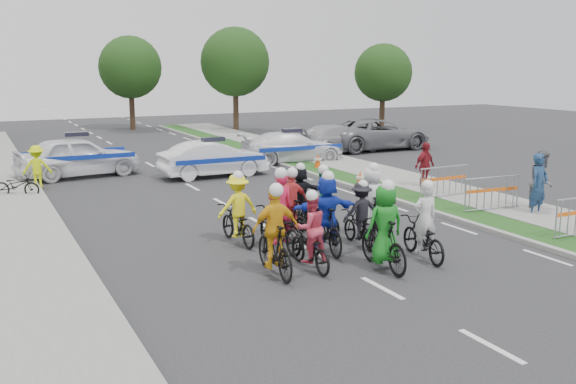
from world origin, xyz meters
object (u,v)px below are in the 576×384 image
police_car_0 (78,157)px  spectator_2 (425,166)px  rider_9 (291,211)px  cone_1 (318,162)px  rider_10 (238,215)px  tree_4 (130,67)px  rider_1 (384,235)px  rider_2 (310,240)px  rider_0 (423,233)px  spectator_1 (542,181)px  rider_4 (360,220)px  rider_5 (326,218)px  parked_bike (17,185)px  police_car_1 (213,159)px  rider_6 (280,223)px  police_car_2 (292,147)px  rider_3 (275,240)px  barrier_1 (492,195)px  cone_0 (360,181)px  marshal_hiviz (37,167)px  rider_11 (299,199)px  civilian_sedan (339,139)px  barrier_2 (444,183)px  tree_2 (383,73)px  rider_8 (321,208)px  spectator_0 (539,185)px  tree_1 (235,62)px  rider_7 (371,209)px  civilian_suv (376,134)px

police_car_0 → spectator_2: (10.59, -8.29, 0.04)m
rider_9 → cone_1: rider_9 is taller
rider_10 → tree_4: (4.34, 29.66, 3.47)m
rider_1 → rider_2: bearing=-23.4°
rider_0 → spectator_1: 6.67m
rider_0 → cone_1: rider_0 is taller
rider_4 → rider_5: (-1.02, -0.08, 0.17)m
rider_10 → rider_5: bearing=131.1°
rider_0 → parked_bike: size_ratio=1.24×
police_car_1 → rider_6: bearing=166.7°
rider_6 → police_car_2: (6.66, 12.45, 0.02)m
rider_3 → barrier_1: (8.27, 2.30, -0.21)m
rider_9 → tree_4: bearing=-100.7°
cone_0 → parked_bike: parked_bike is taller
rider_10 → police_car_0: size_ratio=0.39×
police_car_1 → marshal_hiviz: bearing=84.2°
rider_4 → cone_1: bearing=-109.5°
rider_11 → parked_bike: rider_11 is taller
rider_10 → parked_bike: rider_10 is taller
rider_0 → spectator_2: size_ratio=1.12×
rider_2 → cone_1: rider_2 is taller
cone_0 → rider_1: bearing=-119.6°
civilian_sedan → marshal_hiviz: bearing=95.6°
barrier_2 → parked_bike: 14.24m
civilian_sedan → spectator_2: size_ratio=2.86×
police_car_1 → barrier_2: bearing=-147.4°
spectator_2 → tree_2: (10.75, 18.14, 2.99)m
police_car_1 → marshal_hiviz: size_ratio=2.75×
rider_8 → spectator_0: size_ratio=1.00×
tree_4 → rider_2: bearing=-96.6°
police_car_2 → cone_1: police_car_2 is taller
spectator_1 → marshal_hiviz: bearing=116.0°
rider_3 → tree_2: 31.36m
rider_6 → tree_1: (9.66, 26.66, 3.87)m
spectator_0 → parked_bike: spectator_0 is taller
rider_0 → rider_7: rider_7 is taller
police_car_2 → spectator_2: 8.03m
rider_7 → tree_4: 30.89m
rider_6 → spectator_2: rider_6 is taller
rider_0 → civilian_suv: rider_0 is taller
rider_6 → police_car_2: rider_6 is taller
civilian_suv → spectator_2: 11.02m
rider_10 → rider_6: bearing=121.2°
rider_8 → spectator_1: (7.24, -0.67, 0.24)m
civilian_sedan → marshal_hiviz: 15.00m
rider_5 → spectator_2: size_ratio=1.17×
police_car_2 → cone_0: police_car_2 is taller
barrier_2 → rider_9: bearing=-163.0°
police_car_1 → parked_bike: size_ratio=2.79×
civilian_suv → rider_5: bearing=142.6°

